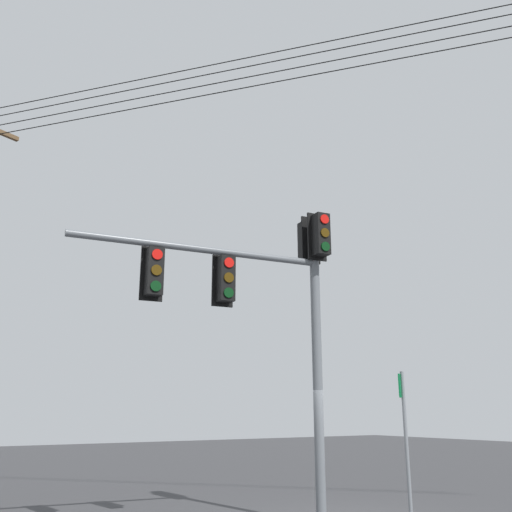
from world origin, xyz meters
name	(u,v)px	position (x,y,z in m)	size (l,w,h in m)	color
signal_mast_assembly	(268,291)	(-0.17, -1.66, 4.45)	(1.26, 5.31, 6.22)	slate
route_sign_primary	(405,429)	(1.40, 0.34, 1.76)	(0.25, 0.32, 2.82)	slate
overhead_wire_span	(348,52)	(0.69, 0.04, 10.15)	(15.39, 13.44, 1.50)	black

